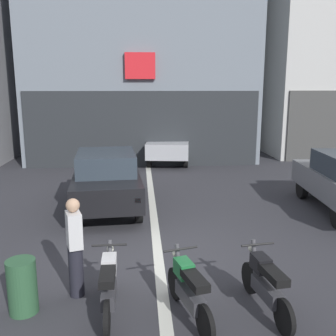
# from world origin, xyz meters

# --- Properties ---
(ground_plane) EXTENTS (120.00, 120.00, 0.00)m
(ground_plane) POSITION_xyz_m (0.00, 0.00, 0.00)
(ground_plane) COLOR #333338
(lane_centre_line) EXTENTS (0.20, 18.00, 0.01)m
(lane_centre_line) POSITION_xyz_m (0.00, 6.00, 0.00)
(lane_centre_line) COLOR silver
(lane_centre_line) RESTS_ON ground
(building_mid_block) EXTENTS (10.22, 8.59, 12.68)m
(building_mid_block) POSITION_xyz_m (-0.20, 13.12, 6.33)
(building_mid_block) COLOR gray
(building_mid_block) RESTS_ON ground
(car_black_crossing_near) EXTENTS (2.10, 4.23, 1.64)m
(car_black_crossing_near) POSITION_xyz_m (-1.28, 3.18, 0.89)
(car_black_crossing_near) COLOR black
(car_black_crossing_near) RESTS_ON ground
(car_silver_down_street) EXTENTS (2.27, 4.29, 1.64)m
(car_silver_down_street) POSITION_xyz_m (1.00, 9.99, 0.89)
(car_silver_down_street) COLOR black
(car_silver_down_street) RESTS_ON ground
(motorcycle_white_row_leftmost) EXTENTS (0.55, 1.67, 0.98)m
(motorcycle_white_row_leftmost) POSITION_xyz_m (-0.84, -1.96, 0.46)
(motorcycle_white_row_leftmost) COLOR black
(motorcycle_white_row_leftmost) RESTS_ON ground
(motorcycle_green_row_left_mid) EXTENTS (0.62, 1.63, 0.98)m
(motorcycle_green_row_left_mid) POSITION_xyz_m (0.35, -2.19, 0.46)
(motorcycle_green_row_left_mid) COLOR black
(motorcycle_green_row_left_mid) RESTS_ON ground
(motorcycle_black_row_centre) EXTENTS (0.55, 1.66, 0.98)m
(motorcycle_black_row_centre) POSITION_xyz_m (1.54, -2.11, 0.46)
(motorcycle_black_row_centre) COLOR black
(motorcycle_black_row_centre) RESTS_ON ground
(person_by_motorcycles) EXTENTS (0.32, 0.41, 1.67)m
(person_by_motorcycles) POSITION_xyz_m (-1.41, -1.44, 0.86)
(person_by_motorcycles) COLOR #23232D
(person_by_motorcycles) RESTS_ON ground
(trash_bin) EXTENTS (0.44, 0.44, 0.85)m
(trash_bin) POSITION_xyz_m (-2.15, -1.86, 0.42)
(trash_bin) COLOR #2D5938
(trash_bin) RESTS_ON ground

